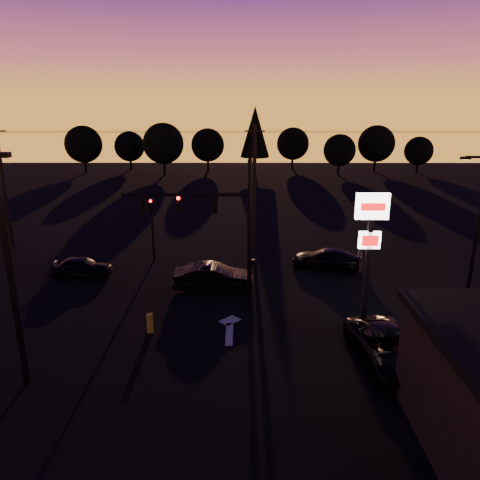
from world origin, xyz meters
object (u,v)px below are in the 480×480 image
(parking_lot_light, at_px, (8,259))
(streetlight, at_px, (477,221))
(pylon_sign, at_px, (370,233))
(secondary_signal, at_px, (152,220))
(car_right, at_px, (326,259))
(car_mid, at_px, (213,277))
(traffic_signal_mast, at_px, (218,219))
(bollard, at_px, (150,323))
(car_left, at_px, (82,267))
(suv_parked, at_px, (388,348))

(parking_lot_light, relative_size, streetlight, 1.14)
(pylon_sign, height_order, streetlight, streetlight)
(secondary_signal, relative_size, parking_lot_light, 0.48)
(car_right, bearing_deg, parking_lot_light, -28.17)
(pylon_sign, height_order, car_mid, pylon_sign)
(secondary_signal, distance_m, parking_lot_light, 14.90)
(traffic_signal_mast, xyz_separation_m, parking_lot_light, (-7.40, -6.99, 0.33))
(pylon_sign, relative_size, car_mid, 1.46)
(car_mid, distance_m, car_right, 8.08)
(pylon_sign, height_order, bollard, pylon_sign)
(secondary_signal, bearing_deg, parking_lot_light, -99.79)
(streetlight, bearing_deg, traffic_signal_mast, -173.86)
(traffic_signal_mast, height_order, bollard, traffic_signal_mast)
(parking_lot_light, relative_size, bollard, 9.56)
(pylon_sign, relative_size, car_right, 1.50)
(car_mid, bearing_deg, pylon_sign, -122.65)
(parking_lot_light, distance_m, car_mid, 12.53)
(parking_lot_light, distance_m, pylon_sign, 15.19)
(secondary_signal, bearing_deg, bollard, -80.81)
(streetlight, bearing_deg, car_left, 172.66)
(bollard, bearing_deg, traffic_signal_mast, 40.93)
(bollard, relative_size, car_left, 0.26)
(pylon_sign, xyz_separation_m, suv_parked, (0.34, -3.02, -4.18))
(pylon_sign, bearing_deg, streetlight, 30.08)
(traffic_signal_mast, bearing_deg, secondary_signal, 123.19)
(traffic_signal_mast, height_order, car_right, traffic_signal_mast)
(car_mid, bearing_deg, streetlight, -93.25)
(pylon_sign, xyz_separation_m, car_left, (-15.99, 6.95, -4.28))
(car_right, distance_m, suv_parked, 11.51)
(car_right, bearing_deg, secondary_signal, -77.98)
(car_left, xyz_separation_m, suv_parked, (16.32, -9.97, 0.10))
(parking_lot_light, xyz_separation_m, bollard, (4.17, 4.19, -4.79))
(suv_parked, bearing_deg, car_mid, 127.95)
(traffic_signal_mast, distance_m, bollard, 6.18)
(traffic_signal_mast, bearing_deg, car_mid, 100.92)
(traffic_signal_mast, height_order, secondary_signal, traffic_signal_mast)
(secondary_signal, xyz_separation_m, suv_parked, (12.34, -13.01, -2.13))
(parking_lot_light, bearing_deg, suv_parked, 5.69)
(secondary_signal, height_order, car_left, secondary_signal)
(bollard, relative_size, car_right, 0.21)
(streetlight, relative_size, car_mid, 1.72)
(secondary_signal, relative_size, car_left, 1.17)
(pylon_sign, height_order, car_right, pylon_sign)
(pylon_sign, xyz_separation_m, bollard, (-10.33, -0.31, -4.44))
(parking_lot_light, relative_size, car_left, 2.46)
(secondary_signal, height_order, bollard, secondary_signal)
(streetlight, bearing_deg, bollard, -165.96)
(suv_parked, bearing_deg, secondary_signal, 126.54)
(car_right, bearing_deg, streetlight, 77.64)
(traffic_signal_mast, distance_m, car_left, 10.83)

